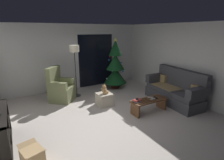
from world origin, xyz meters
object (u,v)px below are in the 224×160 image
(cell_phone, at_px, (137,99))
(coffee_table, at_px, (149,104))
(teddy_bear_honey, at_px, (105,90))
(remote_black, at_px, (156,98))
(teddy_bear_cream_by_tree, at_px, (103,89))
(armchair, at_px, (60,89))
(ottoman, at_px, (104,99))
(cardboard_box_open_near_shelf, at_px, (33,157))
(couch, at_px, (175,91))
(remote_silver, at_px, (150,97))
(remote_white, at_px, (153,99))
(christmas_tree, at_px, (115,66))
(floor_lamp, at_px, (74,54))
(book_stack, at_px, (137,101))

(cell_phone, bearing_deg, coffee_table, 18.14)
(teddy_bear_honey, bearing_deg, remote_black, -43.76)
(teddy_bear_cream_by_tree, bearing_deg, coffee_table, -81.37)
(remote_black, xyz_separation_m, cell_phone, (-0.62, 0.07, 0.06))
(remote_black, bearing_deg, teddy_bear_cream_by_tree, 118.13)
(armchair, height_order, teddy_bear_honey, armchair)
(remote_black, relative_size, ottoman, 0.35)
(teddy_bear_cream_by_tree, bearing_deg, ottoman, -115.93)
(coffee_table, bearing_deg, cardboard_box_open_near_shelf, -169.49)
(coffee_table, height_order, cardboard_box_open_near_shelf, coffee_table)
(couch, relative_size, remote_black, 12.74)
(remote_black, relative_size, remote_silver, 1.00)
(remote_silver, bearing_deg, remote_white, -142.35)
(remote_silver, distance_m, cell_phone, 0.51)
(armchair, bearing_deg, cell_phone, -52.73)
(coffee_table, distance_m, remote_black, 0.27)
(remote_black, bearing_deg, armchair, 149.42)
(christmas_tree, relative_size, teddy_bear_honey, 6.96)
(coffee_table, xyz_separation_m, remote_white, (0.10, -0.04, 0.14))
(christmas_tree, distance_m, teddy_bear_honey, 1.80)
(coffee_table, bearing_deg, floor_lamp, 121.07)
(armchair, height_order, teddy_bear_cream_by_tree, armchair)
(couch, distance_m, book_stack, 1.58)
(coffee_table, distance_m, christmas_tree, 2.46)
(remote_black, relative_size, cell_phone, 1.08)
(cell_phone, bearing_deg, remote_black, 21.05)
(cell_phone, relative_size, teddy_bear_honey, 0.50)
(couch, bearing_deg, coffee_table, -174.13)
(coffee_table, xyz_separation_m, remote_silver, (0.12, 0.09, 0.14))
(armchair, distance_m, teddy_bear_honey, 1.52)
(couch, height_order, remote_white, couch)
(ottoman, relative_size, teddy_bear_cream_by_tree, 1.54)
(armchair, bearing_deg, remote_silver, -44.50)
(remote_black, bearing_deg, christmas_tree, 101.86)
(cell_phone, height_order, armchair, armchair)
(ottoman, bearing_deg, cardboard_box_open_near_shelf, -143.91)
(floor_lamp, bearing_deg, remote_black, -54.78)
(remote_black, xyz_separation_m, ottoman, (-1.11, 1.07, -0.20))
(couch, relative_size, cardboard_box_open_near_shelf, 3.59)
(coffee_table, bearing_deg, armchair, 132.65)
(christmas_tree, bearing_deg, cardboard_box_open_near_shelf, -139.45)
(floor_lamp, xyz_separation_m, teddy_bear_honey, (0.49, -1.20, -1.00))
(coffee_table, relative_size, teddy_bear_cream_by_tree, 3.86)
(couch, bearing_deg, armchair, 147.54)
(teddy_bear_honey, height_order, cardboard_box_open_near_shelf, teddy_bear_honey)
(remote_white, relative_size, remote_black, 1.00)
(cell_phone, bearing_deg, teddy_bear_honey, 143.24)
(teddy_bear_honey, bearing_deg, ottoman, 129.50)
(teddy_bear_cream_by_tree, bearing_deg, book_stack, -91.69)
(coffee_table, xyz_separation_m, book_stack, (-0.39, 0.05, 0.16))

